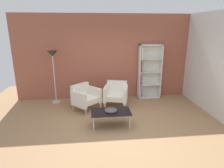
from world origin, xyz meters
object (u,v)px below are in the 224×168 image
Objects in this scene: decorative_bowl at (111,110)px; floor_lamp_torchiere at (53,60)px; bookshelf_tall at (148,72)px; armchair_by_bookshelf at (116,93)px; coffee_table_low at (111,113)px; armchair_corner_red at (85,97)px.

decorative_bowl is 2.70m from floor_lamp_torchiere.
bookshelf_tall is 3.25m from floor_lamp_torchiere.
bookshelf_tall is at bearing 44.54° from armchair_by_bookshelf.
armchair_corner_red is at bearing 121.24° from coffee_table_low.
coffee_table_low is 3.12× the size of decorative_bowl.
armchair_corner_red is 0.55× the size of floor_lamp_torchiere.
armchair_by_bookshelf is at bearing 77.18° from coffee_table_low.
armchair_by_bookshelf reaches higher than coffee_table_low.
armchair_by_bookshelf is 1.01m from armchair_corner_red.
bookshelf_tall is 1.48m from armchair_by_bookshelf.
armchair_by_bookshelf is 0.49× the size of floor_lamp_torchiere.
coffee_table_low is 1.36m from armchair_by_bookshelf.
coffee_table_low is at bearing -88.01° from armchair_by_bookshelf.
armchair_corner_red is at bearing -158.05° from bookshelf_tall.
armchair_by_bookshelf is at bearing 77.18° from decorative_bowl.
bookshelf_tall is 1.09× the size of floor_lamp_torchiere.
decorative_bowl reaches higher than coffee_table_low.
floor_lamp_torchiere is at bearing -179.83° from armchair_by_bookshelf.
floor_lamp_torchiere is (-1.00, 0.71, 1.03)m from armchair_corner_red.
coffee_table_low is 1.17× the size of armchair_by_bookshelf.
bookshelf_tall is 2.58m from coffee_table_low.
coffee_table_low is 2.72m from floor_lamp_torchiere.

